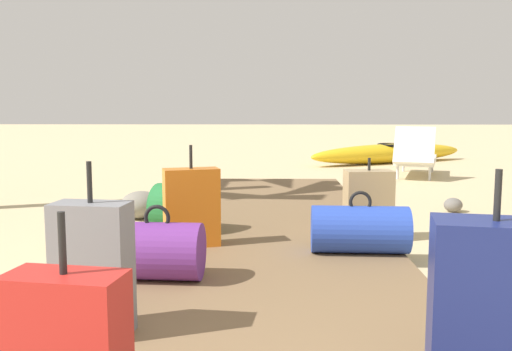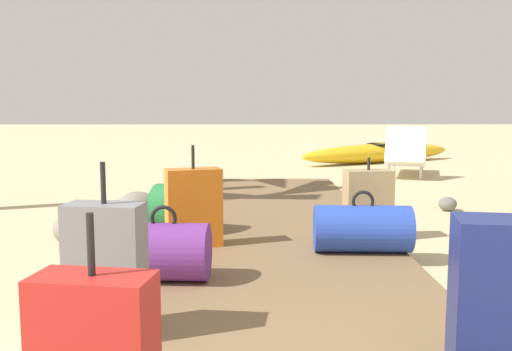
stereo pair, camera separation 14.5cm
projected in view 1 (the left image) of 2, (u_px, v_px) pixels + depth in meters
The scene contains 14 objects.
ground_plane at pixel (275, 278), 3.81m from camera, with size 60.00×60.00×0.00m, color #CCB789.
boardwalk at pixel (273, 244), 4.55m from camera, with size 1.89×7.54×0.08m, color brown.
suitcase_navy at pixel (491, 315), 1.99m from camera, with size 0.46×0.31×0.85m.
suitcase_grey at pixel (93, 269), 2.64m from camera, with size 0.37×0.23×0.82m.
duffel_bag_purple at pixel (158, 251), 3.50m from camera, with size 0.57×0.39×0.47m.
suitcase_tan at pixel (368, 201), 4.82m from camera, with size 0.41×0.26×0.63m.
duffel_bag_green at pixel (182, 207), 4.88m from camera, with size 0.57×0.52×0.51m.
duffel_bag_blue at pixel (360, 229), 4.12m from camera, with size 0.71×0.38×0.46m.
suitcase_orange at pixel (192, 207), 4.31m from camera, with size 0.45×0.30×0.77m.
lounge_chair at pixel (416, 157), 9.11m from camera, with size 1.03×1.62×0.82m.
kayak at pixel (389, 153), 11.31m from camera, with size 3.53×2.29×0.39m.
rock_left_near at pixel (141, 205), 5.80m from camera, with size 0.40×0.45×0.28m, color gray.
rock_right_mid at pixel (453, 205), 6.14m from camera, with size 0.20×0.19×0.15m, color slate.
rock_left_far at pixel (73, 227), 4.76m from camera, with size 0.37×0.30×0.26m, color gray.
Camera 1 is at (-0.05, -0.68, 1.15)m, focal length 39.86 mm.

